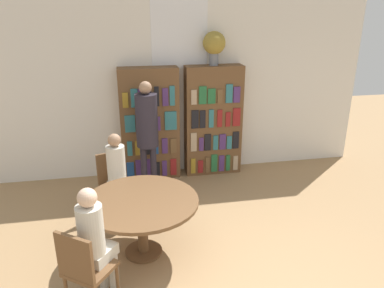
% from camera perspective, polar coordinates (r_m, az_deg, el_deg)
% --- Properties ---
extents(wall_back, '(6.40, 0.07, 3.00)m').
position_cam_1_polar(wall_back, '(6.30, -1.89, 8.83)').
color(wall_back, silver).
rests_on(wall_back, ground_plane).
extents(bookshelf_left, '(0.95, 0.34, 1.86)m').
position_cam_1_polar(bookshelf_left, '(6.20, -6.45, 2.98)').
color(bookshelf_left, brown).
rests_on(bookshelf_left, ground_plane).
extents(bookshelf_right, '(0.95, 0.34, 1.86)m').
position_cam_1_polar(bookshelf_right, '(6.36, 3.23, 3.54)').
color(bookshelf_right, brown).
rests_on(bookshelf_right, ground_plane).
extents(flower_vase, '(0.36, 0.36, 0.53)m').
position_cam_1_polar(flower_vase, '(6.12, 3.39, 14.95)').
color(flower_vase, slate).
rests_on(flower_vase, bookshelf_right).
extents(reading_table, '(1.31, 1.31, 0.71)m').
position_cam_1_polar(reading_table, '(4.36, -7.71, -9.63)').
color(reading_table, brown).
rests_on(reading_table, ground_plane).
extents(chair_near_camera, '(0.56, 0.56, 0.90)m').
position_cam_1_polar(chair_near_camera, '(3.77, -16.10, -17.58)').
color(chair_near_camera, brown).
rests_on(chair_near_camera, ground_plane).
extents(chair_left_side, '(0.51, 0.51, 0.90)m').
position_cam_1_polar(chair_left_side, '(5.24, -11.71, -5.67)').
color(chair_left_side, brown).
rests_on(chair_left_side, ground_plane).
extents(seated_reader_left, '(0.33, 0.39, 1.24)m').
position_cam_1_polar(seated_reader_left, '(5.00, -11.21, -4.56)').
color(seated_reader_left, beige).
rests_on(seated_reader_left, ground_plane).
extents(seated_reader_right, '(0.39, 0.40, 1.25)m').
position_cam_1_polar(seated_reader_right, '(3.76, -14.56, -13.73)').
color(seated_reader_right, beige).
rests_on(seated_reader_right, ground_plane).
extents(librarian_standing, '(0.33, 0.60, 1.74)m').
position_cam_1_polar(librarian_standing, '(5.67, -6.87, 2.90)').
color(librarian_standing, '#28232D').
rests_on(librarian_standing, ground_plane).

